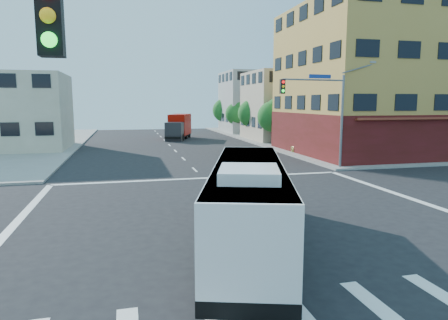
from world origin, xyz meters
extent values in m
plane|color=black|center=(0.00, 0.00, 0.00)|extent=(120.00, 120.00, 0.00)
cube|color=gray|center=(35.00, 35.00, 0.07)|extent=(50.00, 50.00, 0.15)
cube|color=#B38B40|center=(20.00, 18.50, 7.00)|extent=(18.00, 15.00, 14.00)
cube|color=#5B1517|center=(20.00, 18.50, 2.00)|extent=(18.09, 15.08, 4.00)
cube|color=maroon|center=(20.00, 11.40, 3.60)|extent=(16.00, 1.60, 0.51)
cube|color=tan|center=(17.00, 34.00, 4.50)|extent=(12.00, 10.00, 9.00)
cube|color=#979792|center=(17.00, 48.00, 5.00)|extent=(12.00, 10.00, 10.00)
cube|color=beige|center=(-17.00, 30.00, 4.00)|extent=(12.00, 10.00, 8.00)
cylinder|color=slate|center=(10.80, 10.80, 3.50)|extent=(0.18, 0.18, 7.00)
cylinder|color=slate|center=(8.30, 10.55, 6.60)|extent=(5.01, 0.62, 0.12)
cube|color=black|center=(5.80, 10.30, 6.10)|extent=(0.32, 0.30, 1.00)
sphere|color=#FF0C0C|center=(5.80, 10.13, 6.40)|extent=(0.20, 0.20, 0.20)
sphere|color=yellow|center=(5.80, 10.13, 6.10)|extent=(0.20, 0.20, 0.20)
sphere|color=#19FF33|center=(5.80, 10.13, 5.80)|extent=(0.20, 0.20, 0.20)
cube|color=navy|center=(8.80, 10.60, 6.85)|extent=(1.80, 0.22, 0.28)
cube|color=gray|center=(13.30, 11.05, 8.00)|extent=(0.50, 0.22, 0.14)
cube|color=black|center=(-5.80, -10.30, 6.10)|extent=(0.32, 0.30, 1.00)
sphere|color=yellow|center=(-5.80, -10.47, 6.10)|extent=(0.20, 0.20, 0.20)
sphere|color=#19FF33|center=(-5.80, -10.47, 5.80)|extent=(0.20, 0.20, 0.20)
cylinder|color=#331E12|center=(11.80, 28.00, 0.96)|extent=(0.28, 0.28, 1.92)
sphere|color=#1A5C20|center=(11.80, 28.00, 3.37)|extent=(3.60, 3.60, 3.60)
sphere|color=#1A5C20|center=(12.20, 27.70, 4.27)|extent=(2.52, 2.52, 2.52)
cylinder|color=#331E12|center=(11.80, 36.00, 1.00)|extent=(0.28, 0.28, 1.99)
sphere|color=#1A5C20|center=(11.80, 36.00, 3.51)|extent=(3.80, 3.80, 3.80)
sphere|color=#1A5C20|center=(12.20, 35.70, 4.46)|extent=(2.66, 2.66, 2.66)
cylinder|color=#331E12|center=(11.80, 44.00, 0.94)|extent=(0.28, 0.28, 1.89)
sphere|color=#1A5C20|center=(11.80, 44.00, 3.25)|extent=(3.40, 3.40, 3.40)
sphere|color=#1A5C20|center=(12.20, 43.70, 4.10)|extent=(2.38, 2.38, 2.38)
cylinder|color=#331E12|center=(11.80, 52.00, 1.01)|extent=(0.28, 0.28, 2.03)
sphere|color=#1A5C20|center=(11.80, 52.00, 3.63)|extent=(4.00, 4.00, 4.00)
sphere|color=#1A5C20|center=(12.20, 51.70, 4.63)|extent=(2.80, 2.80, 2.80)
cube|color=black|center=(-0.83, -3.26, 0.50)|extent=(5.44, 11.07, 0.41)
cube|color=white|center=(-0.83, -3.26, 1.60)|extent=(5.42, 11.04, 2.58)
cube|color=black|center=(-0.83, -3.26, 1.76)|extent=(5.37, 10.75, 1.13)
cube|color=black|center=(0.77, 1.87, 1.67)|extent=(2.04, 0.68, 1.22)
cube|color=#E5590C|center=(0.77, 1.90, 2.58)|extent=(1.66, 0.56, 0.25)
cube|color=white|center=(-0.83, -3.26, 2.84)|extent=(5.31, 10.82, 0.11)
cube|color=white|center=(-1.63, -5.85, 3.06)|extent=(2.13, 2.38, 0.33)
cube|color=#0D6831|center=(-2.07, -3.34, 0.95)|extent=(1.49, 4.75, 0.25)
cube|color=#0D6831|center=(0.15, -4.03, 0.95)|extent=(1.49, 4.75, 0.25)
cylinder|color=black|center=(-0.83, 0.38, 0.47)|extent=(0.54, 0.98, 0.94)
cylinder|color=#99999E|center=(-0.95, 0.42, 0.47)|extent=(0.17, 0.46, 0.47)
cylinder|color=black|center=(1.23, -0.26, 0.47)|extent=(0.54, 0.98, 0.94)
cylinder|color=#99999E|center=(1.35, -0.30, 0.47)|extent=(0.17, 0.46, 0.47)
cylinder|color=black|center=(-2.89, -6.25, 0.47)|extent=(0.54, 0.98, 0.94)
cylinder|color=#99999E|center=(-3.01, -6.21, 0.47)|extent=(0.17, 0.46, 0.47)
cylinder|color=black|center=(-0.83, -6.89, 0.47)|extent=(0.54, 0.98, 0.94)
cylinder|color=#99999E|center=(-0.71, -6.93, 0.47)|extent=(0.17, 0.46, 0.47)
cube|color=#232328|center=(1.21, 35.85, 1.22)|extent=(2.72, 2.66, 2.44)
cube|color=black|center=(0.92, 35.01, 1.60)|extent=(1.89, 0.71, 0.94)
cube|color=#A20800|center=(2.37, 39.23, 1.97)|extent=(3.84, 5.71, 2.82)
cube|color=black|center=(2.01, 38.16, 0.52)|extent=(4.40, 7.78, 0.28)
cylinder|color=black|center=(0.34, 36.35, 0.47)|extent=(0.55, 0.97, 0.94)
cylinder|color=black|center=(2.20, 35.71, 0.47)|extent=(0.55, 0.97, 0.94)
cylinder|color=black|center=(1.22, 38.93, 0.47)|extent=(0.55, 0.97, 0.94)
cylinder|color=black|center=(3.09, 38.29, 0.47)|extent=(0.55, 0.97, 0.94)
cylinder|color=black|center=(1.99, 41.15, 0.47)|extent=(0.55, 0.97, 0.94)
cylinder|color=black|center=(3.86, 40.51, 0.47)|extent=(0.55, 0.97, 0.94)
imported|color=tan|center=(12.06, 21.65, 0.76)|extent=(2.64, 4.75, 1.53)
camera|label=1|loc=(-4.87, -16.17, 5.00)|focal=32.00mm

